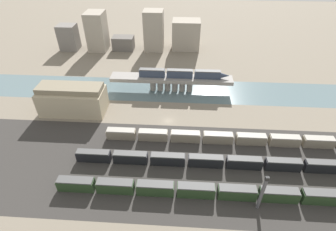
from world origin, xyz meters
TOP-DOWN VIEW (x-y plane):
  - ground_plane at (0.00, 0.00)m, footprint 400.00×400.00m
  - railbed_yard at (0.00, -24.00)m, footprint 280.00×42.00m
  - river_water at (0.00, 23.62)m, footprint 320.00×20.65m
  - bridge at (0.00, 23.62)m, footprint 55.89×7.02m
  - train_on_bridge at (5.13, 23.62)m, footprint 40.96×2.69m
  - train_yard_near at (17.39, -34.66)m, footprint 97.37×3.01m
  - train_yard_mid at (21.04, -22.87)m, footprint 101.60×2.64m
  - train_yard_far at (25.93, -11.09)m, footprint 96.51×3.01m
  - warehouse_building at (-39.51, 4.50)m, footprint 26.22×11.80m
  - signal_tower at (27.56, -37.72)m, footprint 1.00×0.93m
  - city_block_far_left at (-64.94, 68.89)m, footprint 10.67×8.97m
  - city_block_left at (-47.06, 69.89)m, footprint 10.65×12.87m
  - city_block_center at (-31.92, 70.40)m, footprint 12.71×8.13m
  - city_block_right at (-13.01, 71.33)m, footprint 11.38×10.14m
  - city_block_far_right at (6.26, 74.49)m, footprint 16.52×11.78m

SIDE VIEW (x-z plane):
  - ground_plane at x=0.00m, z-range 0.00..0.00m
  - river_water at x=0.00m, z-range 0.00..0.01m
  - railbed_yard at x=0.00m, z-range 0.00..0.01m
  - train_yard_far at x=25.93m, z-range -0.03..3.77m
  - train_yard_mid at x=21.04m, z-range -0.03..3.98m
  - train_yard_near at x=17.39m, z-range -0.03..4.08m
  - city_block_center at x=-31.92m, z-range 0.00..8.07m
  - bridge at x=0.00m, z-range 1.78..8.87m
  - warehouse_building at x=-39.51m, z-range -0.30..11.87m
  - signal_tower at x=27.56m, z-range -0.11..12.71m
  - city_block_far_left at x=-64.94m, z-range 0.00..14.91m
  - city_block_far_right at x=6.26m, z-range 0.00..17.36m
  - train_on_bridge at x=5.13m, z-range 7.04..10.77m
  - city_block_left at x=-47.06m, z-range 0.00..22.36m
  - city_block_right at x=-13.01m, z-range 0.00..23.47m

